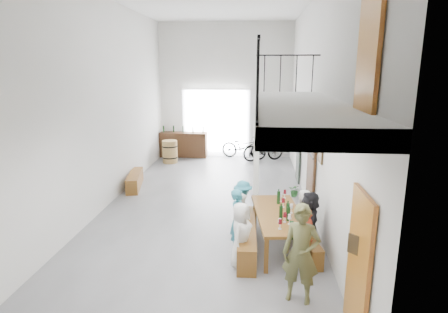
# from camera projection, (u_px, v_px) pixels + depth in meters

# --- Properties ---
(floor) EXTENTS (12.00, 12.00, 0.00)m
(floor) POSITION_uv_depth(u_px,v_px,m) (208.00, 205.00, 10.33)
(floor) COLOR #5F5F61
(floor) RESTS_ON ground
(room_walls) EXTENTS (12.00, 12.00, 12.00)m
(room_walls) POSITION_uv_depth(u_px,v_px,m) (207.00, 73.00, 9.50)
(room_walls) COLOR silver
(room_walls) RESTS_ON ground
(gateway_portal) EXTENTS (2.80, 0.08, 2.80)m
(gateway_portal) POSITION_uv_depth(u_px,v_px,m) (216.00, 123.00, 15.79)
(gateway_portal) COLOR white
(gateway_portal) RESTS_ON ground
(right_wall_decor) EXTENTS (0.07, 8.28, 5.07)m
(right_wall_decor) POSITION_uv_depth(u_px,v_px,m) (323.00, 163.00, 7.89)
(right_wall_decor) COLOR #AD661A
(right_wall_decor) RESTS_ON ground
(balcony) EXTENTS (1.52, 5.62, 4.00)m
(balcony) POSITION_uv_depth(u_px,v_px,m) (298.00, 111.00, 6.45)
(balcony) COLOR white
(balcony) RESTS_ON ground
(tasting_table) EXTENTS (1.15, 2.29, 0.79)m
(tasting_table) POSITION_uv_depth(u_px,v_px,m) (279.00, 217.00, 7.69)
(tasting_table) COLOR brown
(tasting_table) RESTS_ON ground
(bench_inner) EXTENTS (0.40, 2.26, 0.52)m
(bench_inner) POSITION_uv_depth(u_px,v_px,m) (247.00, 237.00, 7.77)
(bench_inner) COLOR brown
(bench_inner) RESTS_ON ground
(bench_wall) EXTENTS (0.51, 1.79, 0.41)m
(bench_wall) POSITION_uv_depth(u_px,v_px,m) (304.00, 241.00, 7.73)
(bench_wall) COLOR brown
(bench_wall) RESTS_ON ground
(tableware) EXTENTS (0.35, 1.78, 0.35)m
(tableware) POSITION_uv_depth(u_px,v_px,m) (284.00, 208.00, 7.54)
(tableware) COLOR black
(tableware) RESTS_ON tasting_table
(side_bench) EXTENTS (0.65, 1.66, 0.46)m
(side_bench) POSITION_uv_depth(u_px,v_px,m) (135.00, 180.00, 11.79)
(side_bench) COLOR brown
(side_bench) RESTS_ON ground
(oak_barrel) EXTENTS (0.61, 0.61, 0.89)m
(oak_barrel) POSITION_uv_depth(u_px,v_px,m) (170.00, 152.00, 14.83)
(oak_barrel) COLOR olive
(oak_barrel) RESTS_ON ground
(serving_counter) EXTENTS (1.97, 0.56, 1.04)m
(serving_counter) POSITION_uv_depth(u_px,v_px,m) (184.00, 145.00, 15.83)
(serving_counter) COLOR #3B200F
(serving_counter) RESTS_ON ground
(counter_bottles) EXTENTS (1.73, 0.13, 0.28)m
(counter_bottles) POSITION_uv_depth(u_px,v_px,m) (183.00, 129.00, 15.67)
(counter_bottles) COLOR black
(counter_bottles) RESTS_ON serving_counter
(guest_left_a) EXTENTS (0.57, 0.71, 1.26)m
(guest_left_a) POSITION_uv_depth(u_px,v_px,m) (241.00, 235.00, 7.03)
(guest_left_a) COLOR white
(guest_left_a) RESTS_ON ground
(guest_left_b) EXTENTS (0.45, 0.55, 1.31)m
(guest_left_b) POSITION_uv_depth(u_px,v_px,m) (238.00, 220.00, 7.66)
(guest_left_b) COLOR teal
(guest_left_b) RESTS_ON ground
(guest_left_c) EXTENTS (0.40, 0.51, 1.06)m
(guest_left_c) POSITION_uv_depth(u_px,v_px,m) (242.00, 216.00, 8.16)
(guest_left_c) COLOR white
(guest_left_c) RESTS_ON ground
(guest_left_d) EXTENTS (0.63, 0.86, 1.19)m
(guest_left_d) POSITION_uv_depth(u_px,v_px,m) (243.00, 206.00, 8.60)
(guest_left_d) COLOR teal
(guest_left_d) RESTS_ON ground
(guest_right_a) EXTENTS (0.31, 0.65, 1.09)m
(guest_right_a) POSITION_uv_depth(u_px,v_px,m) (306.00, 235.00, 7.22)
(guest_right_a) COLOR #B4351E
(guest_right_a) RESTS_ON ground
(guest_right_b) EXTENTS (0.49, 1.20, 1.26)m
(guest_right_b) POSITION_uv_depth(u_px,v_px,m) (309.00, 221.00, 7.67)
(guest_right_b) COLOR black
(guest_right_b) RESTS_ON ground
(guest_right_c) EXTENTS (0.35, 0.52, 1.03)m
(guest_right_c) POSITION_uv_depth(u_px,v_px,m) (304.00, 212.00, 8.46)
(guest_right_c) COLOR white
(guest_right_c) RESTS_ON ground
(host_standing) EXTENTS (0.68, 0.54, 1.64)m
(host_standing) POSITION_uv_depth(u_px,v_px,m) (301.00, 254.00, 5.92)
(host_standing) COLOR brown
(host_standing) RESTS_ON ground
(potted_plant) EXTENTS (0.42, 0.40, 0.37)m
(potted_plant) POSITION_uv_depth(u_px,v_px,m) (295.00, 190.00, 10.95)
(potted_plant) COLOR #1C4A1D
(potted_plant) RESTS_ON ground
(bicycle_near) EXTENTS (2.03, 1.20, 1.01)m
(bicycle_near) POSITION_uv_depth(u_px,v_px,m) (244.00, 147.00, 15.49)
(bicycle_near) COLOR black
(bicycle_near) RESTS_ON ground
(bicycle_far) EXTENTS (1.79, 1.09, 1.04)m
(bicycle_far) POSITION_uv_depth(u_px,v_px,m) (263.00, 148.00, 15.09)
(bicycle_far) COLOR black
(bicycle_far) RESTS_ON ground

